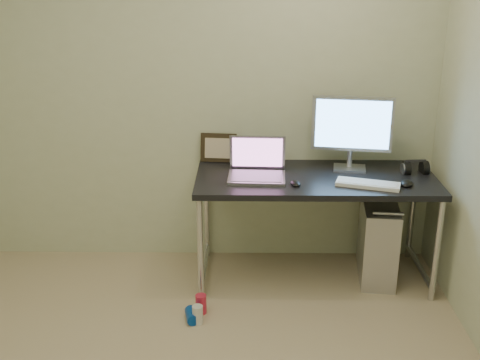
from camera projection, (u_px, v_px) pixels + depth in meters
name	position (u px, v px, depth m)	size (l,w,h in m)	color
wall_back	(186.00, 91.00, 4.16)	(3.50, 0.02, 2.50)	beige
desk	(315.00, 187.00, 4.02)	(1.59, 0.70, 0.75)	black
tower_computer	(378.00, 240.00, 4.17)	(0.28, 0.55, 0.58)	silver
cable_a	(364.00, 208.00, 4.39)	(0.01, 0.01, 0.70)	black
cable_b	(377.00, 211.00, 4.38)	(0.01, 0.01, 0.72)	black
can_red	(201.00, 304.00, 3.79)	(0.07, 0.07, 0.13)	#CD2341
can_white	(198.00, 315.00, 3.68)	(0.07, 0.07, 0.12)	silver
can_blue	(192.00, 315.00, 3.71)	(0.07, 0.07, 0.13)	#0A3D9F
laptop	(257.00, 168.00, 3.97)	(0.39, 0.32, 0.26)	#B5B4BD
monitor	(352.00, 127.00, 4.03)	(0.54, 0.19, 0.51)	#B5B4BD
keyboard	(368.00, 184.00, 3.82)	(0.40, 0.13, 0.02)	white
mouse_right	(407.00, 182.00, 3.83)	(0.08, 0.13, 0.04)	black
mouse_left	(296.00, 182.00, 3.83)	(0.06, 0.10, 0.03)	black
headphones	(415.00, 168.00, 4.05)	(0.18, 0.11, 0.12)	black
picture_frame	(218.00, 148.00, 4.25)	(0.25, 0.03, 0.20)	black
webcam	(255.00, 150.00, 4.25)	(0.05, 0.04, 0.12)	silver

